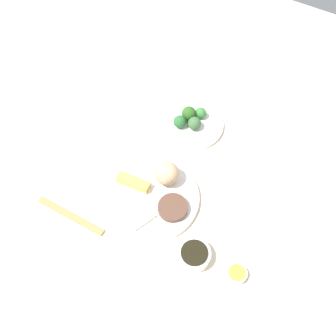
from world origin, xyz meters
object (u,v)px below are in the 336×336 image
Objects in this scene: broccoli_plate at (193,124)px; sauce_ramekin_hot_mustard at (236,274)px; soy_sauce_bowl at (194,255)px; chopsticks_pair at (71,216)px; main_plate at (153,198)px.

sauce_ramekin_hot_mustard is (-0.40, -0.34, 0.00)m from broccoli_plate.
chopsticks_pair is at bearing 100.09° from soy_sauce_bowl.
broccoli_plate is 3.60× the size of sauce_ramekin_hot_mustard.
soy_sauce_bowl reaches higher than broccoli_plate.
soy_sauce_bowl is 0.39m from chopsticks_pair.
broccoli_plate is (0.31, 0.02, -0.00)m from main_plate.
main_plate is 0.22m from soy_sauce_bowl.
broccoli_plate is 0.90× the size of chopsticks_pair.
soy_sauce_bowl is 1.61× the size of sauce_ramekin_hot_mustard.
main_plate is at bearing -47.56° from chopsticks_pair.
sauce_ramekin_hot_mustard is at bearing -84.38° from soy_sauce_bowl.
main_plate is 0.31m from broccoli_plate.
chopsticks_pair is at bearing 132.44° from main_plate.
soy_sauce_bowl is (-0.10, -0.20, 0.01)m from main_plate.
chopsticks_pair is (-0.07, 0.38, -0.01)m from soy_sauce_bowl.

